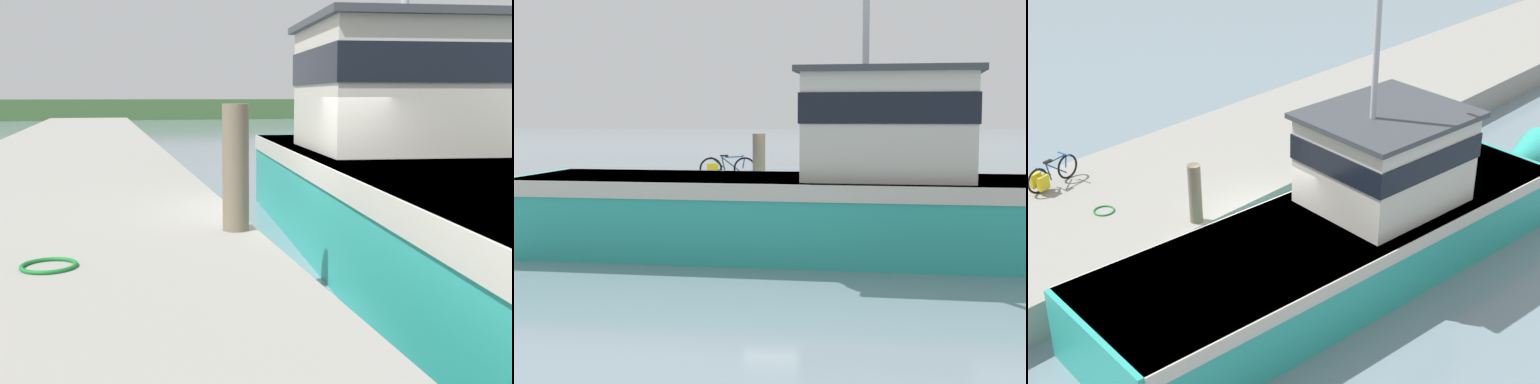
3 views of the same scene
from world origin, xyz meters
The scene contains 7 objects.
ground_plane centered at (0.00, 0.00, 0.00)m, with size 320.00×320.00×0.00m, color gray.
dock_pier centered at (-3.78, 0.00, 0.47)m, with size 5.40×80.00×0.94m, color gray.
far_shoreline centered at (30.00, 62.53, 1.08)m, with size 180.00×5.00×2.16m, color #426638.
fishing_boat_main centered at (1.90, 0.95, 1.33)m, with size 4.71×14.75×10.03m.
boat_green_anchored centered at (7.75, 17.33, 0.83)m, with size 5.51×5.06×2.30m.
mooring_post centered at (-1.34, -1.12, 1.68)m, with size 0.31×0.31×1.49m, color #756651.
hose_coil centered at (-3.37, -2.37, 0.96)m, with size 0.53×0.53×0.04m, color #197A2D.
Camera 1 is at (-2.84, -8.44, 2.52)m, focal length 45.00 mm.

